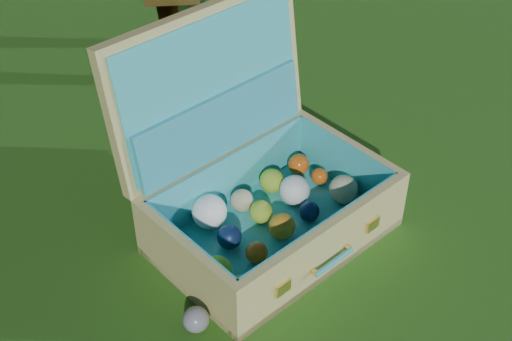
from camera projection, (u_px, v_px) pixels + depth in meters
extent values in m
plane|color=#215114|center=(319.00, 224.00, 2.06)|extent=(60.00, 60.00, 0.00)
sphere|color=teal|center=(196.00, 319.00, 1.75)|extent=(0.07, 0.07, 0.07)
cube|color=tan|center=(273.00, 235.00, 2.01)|extent=(0.68, 0.50, 0.02)
cube|color=tan|center=(326.00, 251.00, 1.84)|extent=(0.63, 0.11, 0.19)
cube|color=tan|center=(227.00, 179.00, 2.07)|extent=(0.63, 0.11, 0.19)
cube|color=tan|center=(186.00, 268.00, 1.80)|extent=(0.07, 0.37, 0.19)
cube|color=tan|center=(347.00, 166.00, 2.11)|extent=(0.07, 0.37, 0.19)
cube|color=teal|center=(273.00, 231.00, 2.00)|extent=(0.63, 0.45, 0.01)
cube|color=teal|center=(322.00, 245.00, 1.84)|extent=(0.58, 0.09, 0.17)
cube|color=teal|center=(230.00, 178.00, 2.05)|extent=(0.58, 0.09, 0.17)
cube|color=teal|center=(190.00, 262.00, 1.80)|extent=(0.06, 0.37, 0.17)
cube|color=teal|center=(344.00, 166.00, 2.10)|extent=(0.06, 0.37, 0.17)
cube|color=tan|center=(209.00, 83.00, 1.92)|extent=(0.64, 0.19, 0.42)
cube|color=teal|center=(214.00, 85.00, 1.90)|extent=(0.59, 0.14, 0.37)
cube|color=teal|center=(222.00, 124.00, 1.96)|extent=(0.56, 0.12, 0.18)
cube|color=#F2C659|center=(283.00, 288.00, 1.75)|extent=(0.05, 0.01, 0.04)
cube|color=#F2C659|center=(373.00, 224.00, 1.92)|extent=(0.05, 0.01, 0.04)
cylinder|color=teal|center=(334.00, 262.00, 1.84)|extent=(0.14, 0.03, 0.01)
cube|color=#F2C659|center=(315.00, 272.00, 1.81)|extent=(0.02, 0.02, 0.01)
cube|color=#F2C659|center=(348.00, 248.00, 1.87)|extent=(0.02, 0.02, 0.01)
sphere|color=#AACD32|center=(239.00, 290.00, 1.78)|extent=(0.07, 0.07, 0.07)
sphere|color=#AACD32|center=(275.00, 269.00, 1.84)|extent=(0.07, 0.07, 0.07)
sphere|color=white|center=(313.00, 249.00, 1.90)|extent=(0.06, 0.06, 0.06)
sphere|color=orange|center=(339.00, 227.00, 1.95)|extent=(0.08, 0.08, 0.08)
sphere|color=red|center=(368.00, 210.00, 2.03)|extent=(0.05, 0.05, 0.05)
sphere|color=#AACD32|center=(217.00, 271.00, 1.83)|extent=(0.08, 0.08, 0.08)
sphere|color=#DB5612|center=(257.00, 253.00, 1.89)|extent=(0.06, 0.06, 0.06)
sphere|color=orange|center=(282.00, 226.00, 1.96)|extent=(0.07, 0.07, 0.07)
sphere|color=#0E2046|center=(309.00, 211.00, 2.01)|extent=(0.06, 0.06, 0.06)
sphere|color=beige|center=(344.00, 189.00, 2.07)|extent=(0.09, 0.09, 0.09)
sphere|color=#AACD32|center=(191.00, 255.00, 1.88)|extent=(0.07, 0.07, 0.07)
sphere|color=#0E2046|center=(229.00, 237.00, 1.93)|extent=(0.07, 0.07, 0.07)
sphere|color=#AACD32|center=(261.00, 212.00, 2.01)|extent=(0.07, 0.07, 0.07)
sphere|color=white|center=(295.00, 190.00, 2.06)|extent=(0.09, 0.09, 0.09)
sphere|color=#DB5612|center=(320.00, 176.00, 2.14)|extent=(0.05, 0.05, 0.05)
sphere|color=red|center=(174.00, 239.00, 1.93)|extent=(0.05, 0.05, 0.05)
sphere|color=white|center=(209.00, 212.00, 1.98)|extent=(0.10, 0.10, 0.10)
sphere|color=beige|center=(242.00, 200.00, 2.04)|extent=(0.07, 0.07, 0.07)
sphere|color=#AACD32|center=(272.00, 181.00, 2.11)|extent=(0.07, 0.07, 0.07)
sphere|color=#DB5612|center=(299.00, 164.00, 2.17)|extent=(0.07, 0.07, 0.07)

